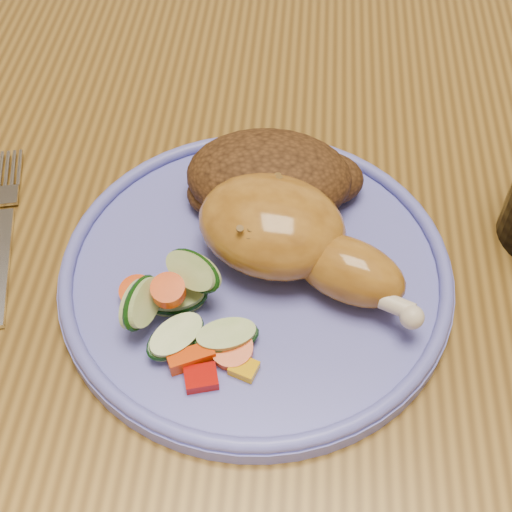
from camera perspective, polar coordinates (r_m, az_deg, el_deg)
name	(u,v)px	position (r m, az deg, el deg)	size (l,w,h in m)	color
ground	(297,509)	(1.23, 3.29, -19.58)	(4.00, 4.00, 0.00)	#533A1C
dining_table	(330,250)	(0.64, 5.96, 0.49)	(0.90, 1.40, 0.75)	brown
chair_far	(327,22)	(1.23, 5.67, 18.15)	(0.42, 0.42, 0.91)	#4C2D16
plate	(256,274)	(0.51, 0.00, -1.48)	(0.28, 0.28, 0.01)	#5E61C7
plate_rim	(256,265)	(0.50, 0.00, -0.72)	(0.28, 0.28, 0.01)	#5E61C7
chicken_leg	(290,236)	(0.49, 2.73, 1.61)	(0.17, 0.13, 0.06)	#AB7024
rice_pilaf	(273,178)	(0.54, 1.33, 6.23)	(0.13, 0.09, 0.05)	#492A12
vegetable_pile	(184,313)	(0.47, -5.79, -4.59)	(0.10, 0.10, 0.05)	#A50A05
fork	(3,238)	(0.57, -19.55, 1.34)	(0.05, 0.15, 0.00)	silver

